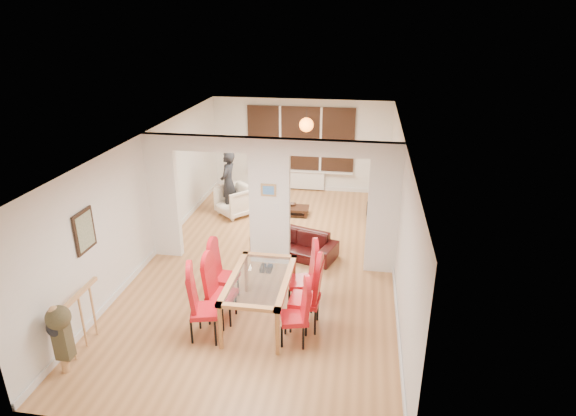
% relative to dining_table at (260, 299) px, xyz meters
% --- Properties ---
extents(floor, '(5.00, 9.00, 0.01)m').
position_rel_dining_table_xyz_m(floor, '(-0.23, 2.04, -0.40)').
color(floor, '#B67C49').
rests_on(floor, ground).
extents(room_walls, '(5.00, 9.00, 2.60)m').
position_rel_dining_table_xyz_m(room_walls, '(-0.23, 2.04, 0.90)').
color(room_walls, silver).
rests_on(room_walls, floor).
extents(divider_wall, '(5.00, 0.18, 2.60)m').
position_rel_dining_table_xyz_m(divider_wall, '(-0.23, 2.04, 0.90)').
color(divider_wall, white).
rests_on(divider_wall, floor).
extents(bay_window_blinds, '(3.00, 0.08, 1.80)m').
position_rel_dining_table_xyz_m(bay_window_blinds, '(-0.23, 6.48, 1.10)').
color(bay_window_blinds, black).
rests_on(bay_window_blinds, room_walls).
extents(radiator, '(1.40, 0.08, 0.50)m').
position_rel_dining_table_xyz_m(radiator, '(-0.23, 6.44, -0.10)').
color(radiator, white).
rests_on(radiator, floor).
extents(pendant_light, '(0.36, 0.36, 0.36)m').
position_rel_dining_table_xyz_m(pendant_light, '(0.07, 5.34, 1.75)').
color(pendant_light, orange).
rests_on(pendant_light, room_walls).
extents(stair_newel, '(0.40, 1.20, 1.10)m').
position_rel_dining_table_xyz_m(stair_newel, '(-2.48, -1.16, 0.15)').
color(stair_newel, tan).
rests_on(stair_newel, floor).
extents(wall_poster, '(0.04, 0.52, 0.67)m').
position_rel_dining_table_xyz_m(wall_poster, '(-2.70, -0.36, 1.20)').
color(wall_poster, gray).
rests_on(wall_poster, room_walls).
extents(pillar_photo, '(0.30, 0.03, 0.25)m').
position_rel_dining_table_xyz_m(pillar_photo, '(-0.23, 1.94, 1.20)').
color(pillar_photo, '#4C8CD8').
rests_on(pillar_photo, divider_wall).
extents(dining_table, '(0.97, 1.73, 0.81)m').
position_rel_dining_table_xyz_m(dining_table, '(0.00, 0.00, 0.00)').
color(dining_table, '#B07541').
rests_on(dining_table, floor).
extents(dining_chair_la, '(0.56, 0.56, 1.16)m').
position_rel_dining_table_xyz_m(dining_chair_la, '(-0.73, -0.58, 0.17)').
color(dining_chair_la, red).
rests_on(dining_chair_la, floor).
extents(dining_chair_lb, '(0.47, 0.47, 1.09)m').
position_rel_dining_table_xyz_m(dining_chair_lb, '(-0.62, -0.08, 0.14)').
color(dining_chair_lb, red).
rests_on(dining_chair_lb, floor).
extents(dining_chair_lc, '(0.46, 0.46, 1.06)m').
position_rel_dining_table_xyz_m(dining_chair_lc, '(-0.73, 0.49, 0.13)').
color(dining_chair_lc, red).
rests_on(dining_chair_lc, floor).
extents(dining_chair_ra, '(0.50, 0.50, 1.02)m').
position_rel_dining_table_xyz_m(dining_chair_ra, '(0.64, -0.47, 0.11)').
color(dining_chair_ra, red).
rests_on(dining_chair_ra, floor).
extents(dining_chair_rb, '(0.50, 0.50, 1.18)m').
position_rel_dining_table_xyz_m(dining_chair_rb, '(0.74, -0.06, 0.19)').
color(dining_chair_rb, red).
rests_on(dining_chair_rb, floor).
extents(dining_chair_rc, '(0.56, 0.56, 1.15)m').
position_rel_dining_table_xyz_m(dining_chair_rc, '(0.62, 0.53, 0.17)').
color(dining_chair_rc, red).
rests_on(dining_chair_rc, floor).
extents(sofa, '(1.91, 1.22, 0.52)m').
position_rel_dining_table_xyz_m(sofa, '(0.20, 2.43, -0.14)').
color(sofa, black).
rests_on(sofa, floor).
extents(armchair, '(1.15, 1.15, 0.75)m').
position_rel_dining_table_xyz_m(armchair, '(-1.59, 4.35, -0.03)').
color(armchair, beige).
rests_on(armchair, floor).
extents(person, '(0.62, 0.44, 1.61)m').
position_rel_dining_table_xyz_m(person, '(-1.78, 4.47, 0.40)').
color(person, black).
rests_on(person, floor).
extents(television, '(0.94, 0.39, 0.54)m').
position_rel_dining_table_xyz_m(television, '(1.77, 4.86, -0.13)').
color(television, black).
rests_on(television, floor).
extents(coffee_table, '(1.01, 0.68, 0.21)m').
position_rel_dining_table_xyz_m(coffee_table, '(-0.22, 4.56, -0.30)').
color(coffee_table, '#331C11').
rests_on(coffee_table, floor).
extents(bottle, '(0.07, 0.07, 0.27)m').
position_rel_dining_table_xyz_m(bottle, '(-0.23, 4.45, -0.06)').
color(bottle, '#143F19').
rests_on(bottle, coffee_table).
extents(bowl, '(0.21, 0.21, 0.05)m').
position_rel_dining_table_xyz_m(bowl, '(-0.19, 4.67, -0.17)').
color(bowl, '#331C11').
rests_on(bowl, coffee_table).
extents(shoes, '(0.23, 0.24, 0.09)m').
position_rel_dining_table_xyz_m(shoes, '(-0.24, 1.63, -0.36)').
color(shoes, black).
rests_on(shoes, floor).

